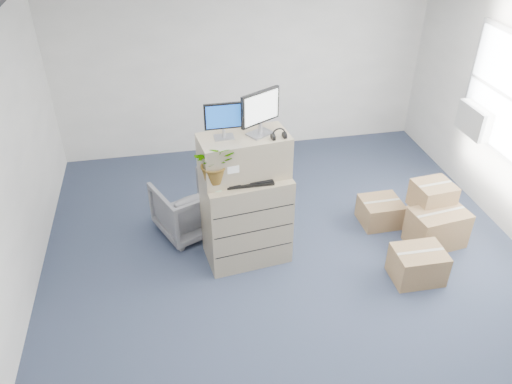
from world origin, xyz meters
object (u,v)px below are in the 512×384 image
monitor_left (223,119)px  keyboard (247,181)px  filing_cabinet_lower (246,218)px  potted_plant (216,167)px  water_bottle (252,163)px  office_chair (188,206)px  monitor_right (260,111)px

monitor_left → keyboard: bearing=-37.8°
filing_cabinet_lower → potted_plant: potted_plant is taller
filing_cabinet_lower → keyboard: bearing=-98.2°
monitor_left → keyboard: (0.22, -0.17, -0.71)m
monitor_left → water_bottle: 0.68m
filing_cabinet_lower → office_chair: size_ratio=1.46×
keyboard → potted_plant: (-0.35, -0.04, 0.25)m
water_bottle → office_chair: size_ratio=0.32×
monitor_left → office_chair: (-0.43, 0.60, -1.48)m
keyboard → monitor_right: bearing=44.0°
monitor_right → office_chair: 1.85m
monitor_right → water_bottle: 0.66m
filing_cabinet_lower → monitor_left: 1.32m
keyboard → potted_plant: size_ratio=1.04×
potted_plant → keyboard: bearing=6.1°
water_bottle → potted_plant: bearing=-152.0°
filing_cabinet_lower → monitor_right: size_ratio=2.29×
monitor_left → monitor_right: bearing=-0.3°
keyboard → water_bottle: 0.25m
monitor_right → office_chair: monitor_right is taller
keyboard → office_chair: (-0.66, 0.77, -0.78)m
monitor_left → monitor_right: size_ratio=0.81×
monitor_right → keyboard: 0.80m
keyboard → water_bottle: (0.10, 0.20, 0.11)m
potted_plant → office_chair: bearing=110.7°
filing_cabinet_lower → monitor_left: (-0.22, 0.06, 1.30)m
monitor_right → keyboard: size_ratio=0.88×
monitor_right → potted_plant: monitor_right is taller
office_chair → monitor_right: bearing=121.2°
monitor_left → keyboard: monitor_left is taller
keyboard → office_chair: bearing=131.0°
water_bottle → monitor_left: bearing=-174.0°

